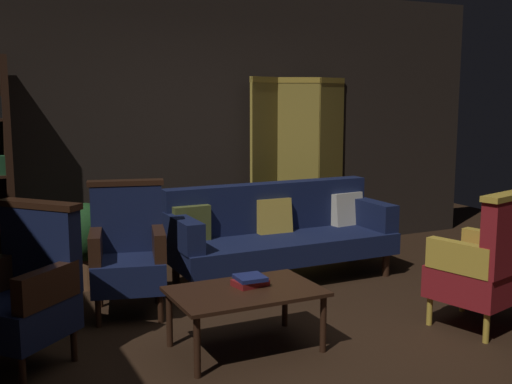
{
  "coord_description": "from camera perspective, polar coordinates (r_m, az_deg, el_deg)",
  "views": [
    {
      "loc": [
        -2.15,
        -3.65,
        1.72
      ],
      "look_at": [
        0.0,
        0.8,
        0.95
      ],
      "focal_mm": 44.1,
      "sensor_mm": 36.0,
      "label": 1
    }
  ],
  "objects": [
    {
      "name": "ground_plane",
      "position": [
        4.57,
        4.49,
        -13.27
      ],
      "size": [
        10.0,
        10.0,
        0.0
      ],
      "primitive_type": "plane",
      "color": "black"
    },
    {
      "name": "back_wall",
      "position": [
        6.48,
        -6.41,
        5.97
      ],
      "size": [
        7.2,
        0.1,
        2.8
      ],
      "primitive_type": "cube",
      "color": "black",
      "rests_on": "ground_plane"
    },
    {
      "name": "folding_screen",
      "position": [
        6.86,
        3.84,
        2.69
      ],
      "size": [
        1.28,
        0.27,
        1.9
      ],
      "color": "#B29338",
      "rests_on": "ground_plane"
    },
    {
      "name": "velvet_couch",
      "position": [
        5.91,
        2.04,
        -3.52
      ],
      "size": [
        2.12,
        0.78,
        0.88
      ],
      "color": "black",
      "rests_on": "ground_plane"
    },
    {
      "name": "coffee_table",
      "position": [
        4.29,
        -0.97,
        -9.44
      ],
      "size": [
        1.0,
        0.64,
        0.42
      ],
      "color": "black",
      "rests_on": "ground_plane"
    },
    {
      "name": "armchair_gilt_accent",
      "position": [
        4.92,
        20.04,
        -6.18
      ],
      "size": [
        0.71,
        0.71,
        1.04
      ],
      "color": "gold",
      "rests_on": "ground_plane"
    },
    {
      "name": "armchair_wing_left",
      "position": [
        4.27,
        -20.22,
        -8.44
      ],
      "size": [
        0.81,
        0.82,
        1.04
      ],
      "color": "black",
      "rests_on": "ground_plane"
    },
    {
      "name": "armchair_wing_right",
      "position": [
        5.08,
        -11.55,
        -5.35
      ],
      "size": [
        0.7,
        0.7,
        1.04
      ],
      "color": "black",
      "rests_on": "ground_plane"
    },
    {
      "name": "potted_plant",
      "position": [
        5.83,
        -15.19,
        -4.15
      ],
      "size": [
        0.48,
        0.48,
        0.77
      ],
      "color": "brown",
      "rests_on": "ground_plane"
    },
    {
      "name": "book_red_leather",
      "position": [
        4.35,
        -0.54,
        -8.22
      ],
      "size": [
        0.24,
        0.19,
        0.04
      ],
      "primitive_type": "cube",
      "rotation": [
        0.0,
        0.0,
        0.16
      ],
      "color": "maroon",
      "rests_on": "coffee_table"
    },
    {
      "name": "book_navy_cloth",
      "position": [
        4.34,
        -0.54,
        -7.78
      ],
      "size": [
        0.2,
        0.2,
        0.03
      ],
      "primitive_type": "cube",
      "rotation": [
        0.0,
        0.0,
        -0.04
      ],
      "color": "navy",
      "rests_on": "book_red_leather"
    }
  ]
}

